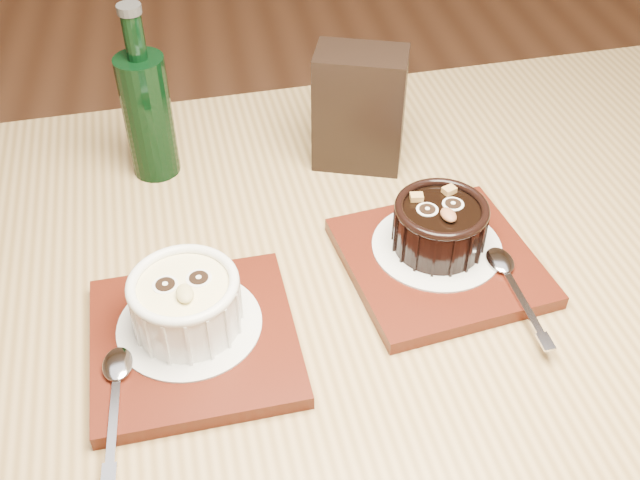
# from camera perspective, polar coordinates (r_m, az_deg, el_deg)

# --- Properties ---
(table) EXTENTS (1.25, 0.87, 0.75)m
(table) POSITION_cam_1_polar(r_m,az_deg,el_deg) (0.78, 0.91, -9.37)
(table) COLOR olive
(table) RESTS_ON ground
(tray_left) EXTENTS (0.19, 0.19, 0.01)m
(tray_left) POSITION_cam_1_polar(r_m,az_deg,el_deg) (0.68, -9.54, -7.58)
(tray_left) COLOR #4F180D
(tray_left) RESTS_ON table
(doily_left) EXTENTS (0.13, 0.13, 0.00)m
(doily_left) POSITION_cam_1_polar(r_m,az_deg,el_deg) (0.69, -9.90, -6.36)
(doily_left) COLOR silver
(doily_left) RESTS_ON tray_left
(ramekin_white) EXTENTS (0.10, 0.10, 0.06)m
(ramekin_white) POSITION_cam_1_polar(r_m,az_deg,el_deg) (0.66, -10.21, -4.58)
(ramekin_white) COLOR white
(ramekin_white) RESTS_ON doily_left
(spoon_left) EXTENTS (0.03, 0.13, 0.01)m
(spoon_left) POSITION_cam_1_polar(r_m,az_deg,el_deg) (0.64, -15.36, -11.50)
(spoon_left) COLOR silver
(spoon_left) RESTS_ON tray_left
(tray_right) EXTENTS (0.21, 0.21, 0.01)m
(tray_right) POSITION_cam_1_polar(r_m,az_deg,el_deg) (0.75, 9.08, -1.65)
(tray_right) COLOR #4F180D
(tray_right) RESTS_ON table
(doily_right) EXTENTS (0.13, 0.13, 0.00)m
(doily_right) POSITION_cam_1_polar(r_m,az_deg,el_deg) (0.76, 8.88, -0.47)
(doily_right) COLOR silver
(doily_right) RESTS_ON tray_right
(ramekin_dark) EXTENTS (0.09, 0.09, 0.05)m
(ramekin_dark) POSITION_cam_1_polar(r_m,az_deg,el_deg) (0.74, 9.12, 1.22)
(ramekin_dark) COLOR black
(ramekin_dark) RESTS_ON doily_right
(spoon_right) EXTENTS (0.03, 0.13, 0.01)m
(spoon_right) POSITION_cam_1_polar(r_m,az_deg,el_deg) (0.73, 14.59, -3.34)
(spoon_right) COLOR silver
(spoon_right) RESTS_ON tray_right
(condiment_stand) EXTENTS (0.11, 0.09, 0.14)m
(condiment_stand) POSITION_cam_1_polar(r_m,az_deg,el_deg) (0.85, 3.02, 9.93)
(condiment_stand) COLOR black
(condiment_stand) RESTS_ON table
(green_bottle) EXTENTS (0.05, 0.05, 0.20)m
(green_bottle) POSITION_cam_1_polar(r_m,az_deg,el_deg) (0.85, -13.02, 9.50)
(green_bottle) COLOR black
(green_bottle) RESTS_ON table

